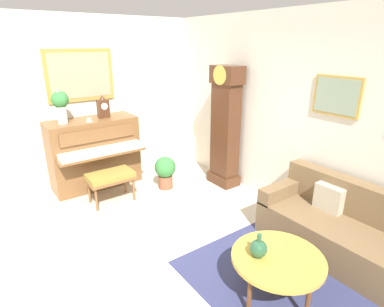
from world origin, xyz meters
The scene contains 14 objects.
ground_plane centered at (0.00, 0.00, -0.05)m, with size 6.40×6.00×0.10m, color beige.
wall_left centered at (-2.60, 0.01, 1.41)m, with size 0.13×4.90×2.80m.
wall_back centered at (0.02, 2.40, 1.40)m, with size 5.30×0.13×2.80m.
area_rug centered at (1.31, 0.94, 0.00)m, with size 2.10×1.50×0.01m, color navy.
piano centered at (-2.23, 0.28, 0.59)m, with size 0.87×1.44×1.17m.
piano_bench centered at (-1.49, 0.25, 0.41)m, with size 0.42×0.70×0.48m.
grandfather_clock centered at (-0.98, 2.11, 0.96)m, with size 0.52×0.34×2.03m.
couch centered at (1.32, 1.94, 0.31)m, with size 1.90×0.80×0.84m.
coffee_table centered at (1.29, 0.79, 0.42)m, with size 0.88×0.88×0.45m.
mantel_clock centered at (-2.23, 0.50, 1.34)m, with size 0.13×0.18×0.38m.
flower_vase centered at (-2.23, -0.16, 1.49)m, with size 0.26×0.26×0.58m.
teacup centered at (-2.08, 0.20, 1.20)m, with size 0.12×0.12×0.06m.
green_jug centered at (1.17, 0.64, 0.54)m, with size 0.17×0.17×0.24m.
potted_plant centered at (-1.42, 1.18, 0.32)m, with size 0.36×0.36×0.56m.
Camera 1 is at (2.79, -1.29, 2.36)m, focal length 29.14 mm.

